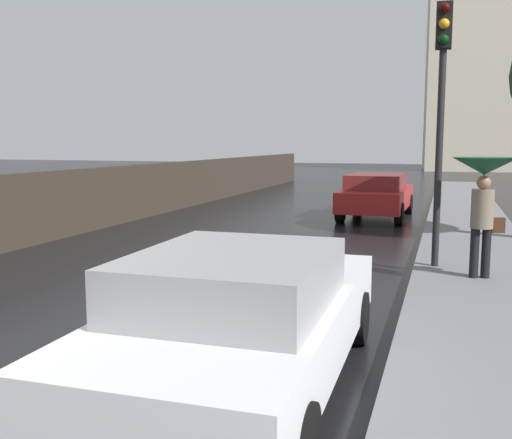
{
  "coord_description": "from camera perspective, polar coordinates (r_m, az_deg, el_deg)",
  "views": [
    {
      "loc": [
        4.49,
        -4.05,
        2.29
      ],
      "look_at": [
        1.47,
        5.24,
        1.0
      ],
      "focal_mm": 41.24,
      "sensor_mm": 36.0,
      "label": 1
    }
  ],
  "objects": [
    {
      "name": "car_white_near_kerb",
      "position": [
        5.47,
        -1.22,
        -9.39
      ],
      "size": [
        1.95,
        4.56,
        1.35
      ],
      "rotation": [
        0.0,
        0.0,
        0.01
      ],
      "color": "silver",
      "rests_on": "ground"
    },
    {
      "name": "traffic_light",
      "position": [
        10.59,
        17.58,
        12.18
      ],
      "size": [
        0.26,
        0.39,
        4.45
      ],
      "color": "black",
      "rests_on": "sidewalk_strip"
    },
    {
      "name": "distant_tower",
      "position": [
        53.4,
        21.99,
        17.46
      ],
      "size": [
        10.47,
        8.84,
        29.37
      ],
      "color": "beige",
      "rests_on": "ground"
    },
    {
      "name": "car_red_mid_road",
      "position": [
        18.11,
        11.61,
        2.39
      ],
      "size": [
        1.96,
        4.28,
        1.34
      ],
      "rotation": [
        0.0,
        0.0,
        -0.03
      ],
      "color": "maroon",
      "rests_on": "ground"
    },
    {
      "name": "pedestrian_with_umbrella_near",
      "position": [
        9.88,
        21.24,
        3.34
      ],
      "size": [
        0.98,
        0.98,
        1.91
      ],
      "rotation": [
        0.0,
        0.0,
        0.24
      ],
      "color": "black",
      "rests_on": "sidewalk_strip"
    }
  ]
}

